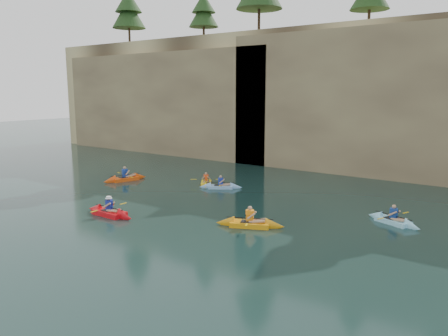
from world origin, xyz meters
The scene contains 12 objects.
ground centered at (0.00, 0.00, 0.00)m, with size 160.00×160.00×0.00m, color black.
cliff centered at (0.00, 30.00, 6.00)m, with size 70.00×16.00×12.00m, color tan.
cliff_slab_west centered at (-20.00, 22.60, 5.28)m, with size 26.00×2.40×10.56m, color #9A8B5D.
cliff_slab_center centered at (2.00, 22.60, 5.70)m, with size 24.00×2.40×11.40m, color #9A8B5D.
sea_cave_west centered at (-18.00, 21.95, 2.00)m, with size 4.50×1.00×4.00m, color black.
sea_cave_center centered at (-4.00, 21.95, 1.60)m, with size 3.50×1.00×3.20m, color black.
main_kayaker centered at (-6.00, 3.75, 0.17)m, with size 3.39×2.30×1.26m.
kayaker_orange centered at (0.99, 6.39, 0.16)m, with size 3.34×2.30×1.26m.
kayaker_ltblue_near centered at (6.43, 10.92, 0.15)m, with size 3.03×2.19×1.18m.
kayaker_yellow centered at (-6.54, 12.67, 0.13)m, with size 2.07×2.52×1.07m.
kayaker_ltblue_mid centered at (-5.03, 12.30, 0.14)m, with size 2.80×2.09×1.10m.
kayaker_extra_west centered at (-12.15, 10.33, 0.16)m, with size 2.46×3.38×1.30m.
Camera 1 is at (11.66, -10.67, 6.42)m, focal length 35.00 mm.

